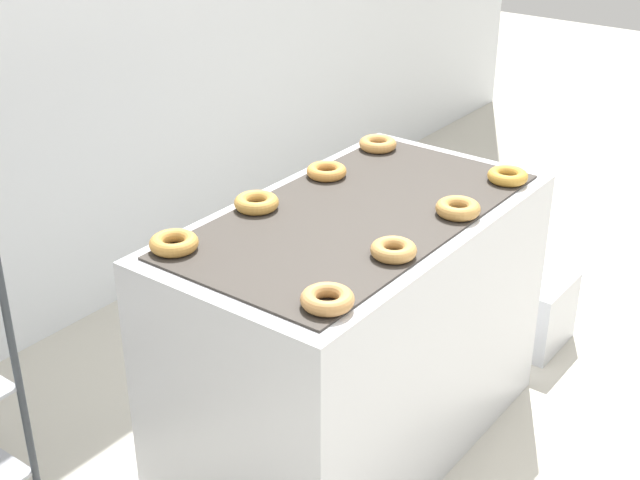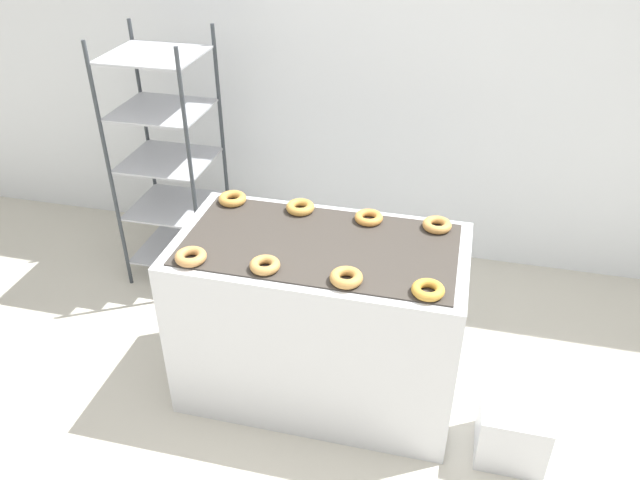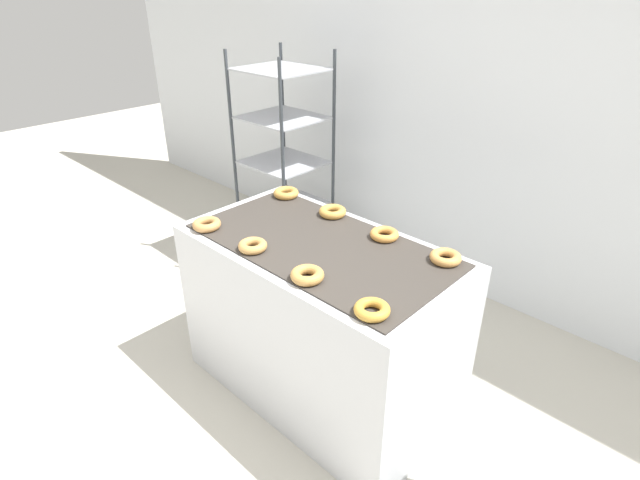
{
  "view_description": "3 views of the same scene",
  "coord_description": "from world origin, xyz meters",
  "px_view_note": "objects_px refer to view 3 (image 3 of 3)",
  "views": [
    {
      "loc": [
        -2.17,
        -0.85,
        2.13
      ],
      "look_at": [
        0.0,
        0.78,
        0.78
      ],
      "focal_mm": 50.0,
      "sensor_mm": 36.0,
      "label": 1
    },
    {
      "loc": [
        0.59,
        -1.78,
        2.52
      ],
      "look_at": [
        0.0,
        0.63,
        0.94
      ],
      "focal_mm": 35.0,
      "sensor_mm": 36.0,
      "label": 2
    },
    {
      "loc": [
        1.46,
        -0.9,
        2.07
      ],
      "look_at": [
        0.0,
        0.63,
        0.94
      ],
      "focal_mm": 28.0,
      "sensor_mm": 36.0,
      "label": 3
    }
  ],
  "objects_px": {
    "donut_far_left": "(286,193)",
    "donut_far_midleft": "(333,212)",
    "donut_near_midright": "(307,275)",
    "donut_near_left": "(207,224)",
    "donut_near_midleft": "(253,246)",
    "baking_rack_cart": "(284,162)",
    "donut_far_right": "(446,257)",
    "donut_far_midright": "(384,234)",
    "fryer_machine": "(320,321)",
    "donut_near_right": "(372,310)"
  },
  "relations": [
    {
      "from": "donut_near_right",
      "to": "donut_far_right",
      "type": "bearing_deg",
      "value": 90.66
    },
    {
      "from": "donut_near_midright",
      "to": "donut_far_right",
      "type": "bearing_deg",
      "value": 57.41
    },
    {
      "from": "donut_near_left",
      "to": "donut_near_midright",
      "type": "bearing_deg",
      "value": 0.63
    },
    {
      "from": "donut_far_left",
      "to": "donut_far_right",
      "type": "relative_size",
      "value": 1.03
    },
    {
      "from": "donut_near_midright",
      "to": "donut_near_midleft",
      "type": "bearing_deg",
      "value": 178.77
    },
    {
      "from": "donut_near_midleft",
      "to": "baking_rack_cart",
      "type": "bearing_deg",
      "value": 131.86
    },
    {
      "from": "baking_rack_cart",
      "to": "donut_near_midright",
      "type": "xyz_separation_m",
      "value": [
        1.38,
        -1.14,
        0.12
      ]
    },
    {
      "from": "donut_near_midleft",
      "to": "donut_far_right",
      "type": "xyz_separation_m",
      "value": [
        0.72,
        0.53,
        -0.0
      ]
    },
    {
      "from": "donut_far_midleft",
      "to": "fryer_machine",
      "type": "bearing_deg",
      "value": -58.28
    },
    {
      "from": "donut_near_midright",
      "to": "donut_far_midleft",
      "type": "height_order",
      "value": "donut_near_midright"
    },
    {
      "from": "donut_far_midleft",
      "to": "donut_far_right",
      "type": "relative_size",
      "value": 1.02
    },
    {
      "from": "donut_near_left",
      "to": "donut_far_left",
      "type": "distance_m",
      "value": 0.56
    },
    {
      "from": "baking_rack_cart",
      "to": "donut_far_midright",
      "type": "relative_size",
      "value": 11.4
    },
    {
      "from": "donut_near_left",
      "to": "donut_near_midright",
      "type": "distance_m",
      "value": 0.72
    },
    {
      "from": "donut_near_left",
      "to": "donut_near_right",
      "type": "height_order",
      "value": "donut_near_left"
    },
    {
      "from": "donut_near_midright",
      "to": "donut_far_right",
      "type": "relative_size",
      "value": 1.01
    },
    {
      "from": "donut_far_right",
      "to": "donut_near_left",
      "type": "bearing_deg",
      "value": -152.75
    },
    {
      "from": "fryer_machine",
      "to": "donut_near_midleft",
      "type": "relative_size",
      "value": 10.2
    },
    {
      "from": "donut_near_left",
      "to": "baking_rack_cart",
      "type": "bearing_deg",
      "value": 120.11
    },
    {
      "from": "fryer_machine",
      "to": "donut_near_right",
      "type": "distance_m",
      "value": 0.77
    },
    {
      "from": "baking_rack_cart",
      "to": "donut_near_left",
      "type": "height_order",
      "value": "baking_rack_cart"
    },
    {
      "from": "donut_near_left",
      "to": "donut_near_midleft",
      "type": "xyz_separation_m",
      "value": [
        0.35,
        0.02,
        -0.0
      ]
    },
    {
      "from": "fryer_machine",
      "to": "baking_rack_cart",
      "type": "distance_m",
      "value": 1.52
    },
    {
      "from": "baking_rack_cart",
      "to": "donut_far_right",
      "type": "relative_size",
      "value": 11.34
    },
    {
      "from": "donut_near_right",
      "to": "donut_far_right",
      "type": "height_order",
      "value": "donut_far_right"
    },
    {
      "from": "donut_far_midleft",
      "to": "donut_far_right",
      "type": "distance_m",
      "value": 0.7
    },
    {
      "from": "donut_far_left",
      "to": "donut_far_midright",
      "type": "relative_size",
      "value": 1.03
    },
    {
      "from": "donut_far_midleft",
      "to": "donut_near_left",
      "type": "bearing_deg",
      "value": -123.04
    },
    {
      "from": "baking_rack_cart",
      "to": "donut_near_midleft",
      "type": "height_order",
      "value": "baking_rack_cart"
    },
    {
      "from": "fryer_machine",
      "to": "donut_far_left",
      "type": "xyz_separation_m",
      "value": [
        -0.54,
        0.28,
        0.48
      ]
    },
    {
      "from": "donut_far_midleft",
      "to": "donut_far_midright",
      "type": "height_order",
      "value": "donut_far_midleft"
    },
    {
      "from": "donut_near_right",
      "to": "donut_far_midright",
      "type": "height_order",
      "value": "donut_near_right"
    },
    {
      "from": "donut_near_midleft",
      "to": "donut_far_midright",
      "type": "bearing_deg",
      "value": 54.3
    },
    {
      "from": "donut_near_midright",
      "to": "donut_far_left",
      "type": "height_order",
      "value": "donut_near_midright"
    },
    {
      "from": "donut_far_midleft",
      "to": "donut_near_right",
      "type": "bearing_deg",
      "value": -38.05
    },
    {
      "from": "fryer_machine",
      "to": "donut_far_right",
      "type": "height_order",
      "value": "donut_far_right"
    },
    {
      "from": "donut_near_midleft",
      "to": "donut_far_left",
      "type": "bearing_deg",
      "value": 123.07
    },
    {
      "from": "donut_near_midleft",
      "to": "donut_near_midright",
      "type": "height_order",
      "value": "donut_near_midright"
    },
    {
      "from": "baking_rack_cart",
      "to": "donut_far_midright",
      "type": "bearing_deg",
      "value": -23.5
    },
    {
      "from": "donut_far_midright",
      "to": "donut_far_right",
      "type": "distance_m",
      "value": 0.34
    },
    {
      "from": "donut_near_left",
      "to": "donut_near_right",
      "type": "xyz_separation_m",
      "value": [
        1.07,
        0.01,
        -0.0
      ]
    },
    {
      "from": "donut_far_left",
      "to": "fryer_machine",
      "type": "bearing_deg",
      "value": -27.59
    },
    {
      "from": "donut_far_left",
      "to": "donut_far_midright",
      "type": "distance_m",
      "value": 0.73
    },
    {
      "from": "fryer_machine",
      "to": "donut_far_midleft",
      "type": "height_order",
      "value": "donut_far_midleft"
    },
    {
      "from": "donut_near_right",
      "to": "donut_far_left",
      "type": "bearing_deg",
      "value": 152.67
    },
    {
      "from": "donut_near_right",
      "to": "fryer_machine",
      "type": "bearing_deg",
      "value": 152.94
    },
    {
      "from": "donut_near_midright",
      "to": "donut_far_right",
      "type": "distance_m",
      "value": 0.64
    },
    {
      "from": "donut_near_left",
      "to": "donut_far_midright",
      "type": "relative_size",
      "value": 1.02
    },
    {
      "from": "donut_far_midright",
      "to": "fryer_machine",
      "type": "bearing_deg",
      "value": -125.53
    },
    {
      "from": "donut_far_left",
      "to": "donut_far_midleft",
      "type": "relative_size",
      "value": 1.0
    }
  ]
}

